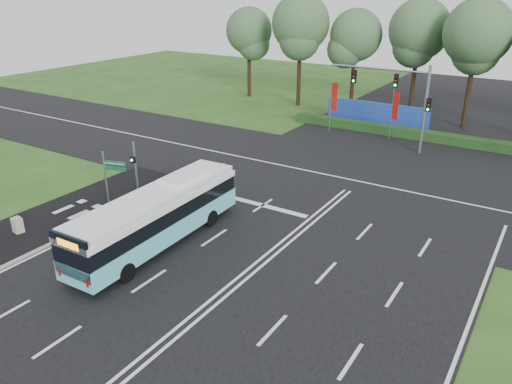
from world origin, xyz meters
TOP-DOWN VIEW (x-y plane):
  - ground at (0.00, 0.00)m, footprint 120.00×120.00m
  - road_main at (0.00, 0.00)m, footprint 20.00×120.00m
  - road_cross at (0.00, 12.00)m, footprint 120.00×14.00m
  - bike_path at (-12.50, -3.00)m, footprint 5.00×18.00m
  - kerb_strip at (-10.10, -3.00)m, footprint 0.25×18.00m
  - city_bus at (-5.32, -2.07)m, footprint 2.62×11.15m
  - pedestrian_signal at (-11.06, 2.14)m, footprint 0.32×0.42m
  - street_sign at (-10.48, -0.41)m, footprint 1.40×0.50m
  - utility_cabinet at (-12.79, -5.23)m, footprint 0.61×0.53m
  - banner_flag_left at (-6.55, 22.33)m, footprint 0.68×0.20m
  - banner_flag_mid at (-1.04, 22.65)m, footprint 0.61×0.29m
  - traffic_light_gantry at (0.21, 20.50)m, footprint 8.41×0.28m
  - hedge at (0.00, 24.50)m, footprint 22.00×1.20m
  - blue_hoarding at (-4.00, 27.00)m, footprint 10.00×0.30m
  - eucalyptus_row at (3.65, 31.42)m, footprint 54.08×8.86m

SIDE VIEW (x-z plane):
  - ground at x=0.00m, z-range 0.00..0.00m
  - road_main at x=0.00m, z-range 0.00..0.04m
  - road_cross at x=0.00m, z-range 0.00..0.05m
  - bike_path at x=-12.50m, z-range 0.00..0.06m
  - kerb_strip at x=-10.10m, z-range 0.00..0.12m
  - hedge at x=0.00m, z-range 0.00..0.80m
  - utility_cabinet at x=-12.79m, z-range 0.00..0.91m
  - blue_hoarding at x=-4.00m, z-range 0.00..2.20m
  - city_bus at x=-5.32m, z-range 0.01..3.20m
  - pedestrian_signal at x=-11.06m, z-range 0.17..3.75m
  - street_sign at x=-10.48m, z-range 0.50..4.24m
  - banner_flag_mid at x=-1.04m, z-range 0.67..5.05m
  - banner_flag_left at x=-6.55m, z-range 0.70..5.36m
  - traffic_light_gantry at x=0.21m, z-range 1.16..8.16m
  - eucalyptus_row at x=3.65m, z-range 2.09..14.64m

